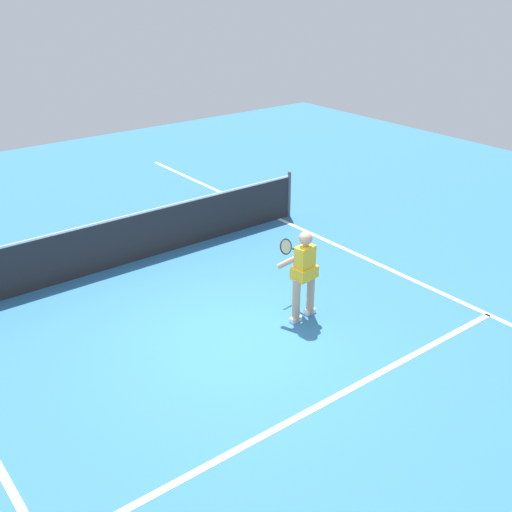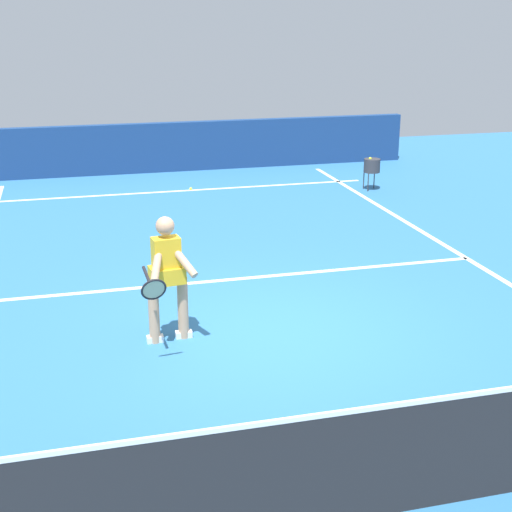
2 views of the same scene
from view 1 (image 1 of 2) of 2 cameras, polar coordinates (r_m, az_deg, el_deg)
ground_plane at (r=9.81m, az=-1.81°, el=-7.72°), size 26.79×26.79×0.00m
service_line_marking at (r=8.57m, az=6.23°, el=-13.33°), size 7.63×0.10×0.01m
sideline_right_marking at (r=12.14m, az=12.88°, el=-1.52°), size 0.10×18.61×0.01m
court_net at (r=12.30m, az=-11.66°, el=1.54°), size 8.31×0.08×1.08m
tennis_player at (r=10.03m, az=4.39°, el=-1.41°), size 0.73×1.00×1.55m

